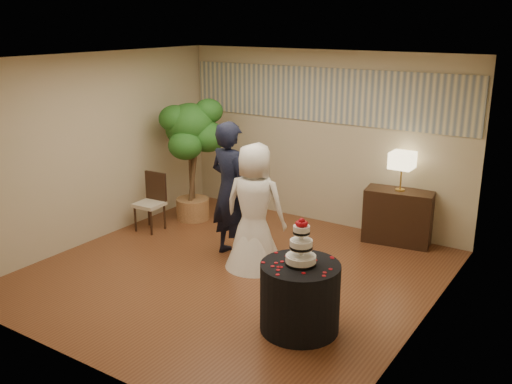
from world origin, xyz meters
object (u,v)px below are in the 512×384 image
Objects in this scene: console at (398,217)px; table_lamp at (401,172)px; groom at (230,190)px; side_chair at (149,203)px; bride at (255,206)px; cake_table at (300,297)px; ficus_tree at (191,159)px; wedding_cake at (301,242)px.

table_lamp is at bearing 0.00° from console.
groom is 2.10× the size of side_chair.
bride is 2.00× the size of cake_table.
ficus_tree is (-1.94, 1.04, 0.17)m from bride.
side_chair is (-3.48, 1.36, 0.08)m from cake_table.
bride is at bearing -28.25° from ficus_tree.
groom is at bearing -28.36° from bride.
bride reaches higher than wedding_cake.
bride is at bearing 139.76° from cake_table.
wedding_cake is 0.25× the size of ficus_tree.
table_lamp is (1.33, 1.90, 0.25)m from bride.
cake_table is at bearing -90.08° from table_lamp.
ficus_tree is at bearing -173.89° from console.
bride is 2.20m from ficus_tree.
console is (0.00, 3.02, -0.62)m from wedding_cake.
cake_table is 3.11m from table_lamp.
cake_table is 0.93× the size of side_chair.
ficus_tree is at bearing -40.44° from bride.
side_chair is (-1.66, 0.10, -0.51)m from groom.
cake_table is at bearing -24.13° from side_chair.
side_chair is at bearing 9.99° from groom.
cake_table is at bearing -98.76° from console.
wedding_cake is 3.78m from side_chair.
groom is 2.25× the size of cake_table.
side_chair is (-3.49, -1.66, -0.65)m from table_lamp.
console reaches higher than cake_table.
cake_table is (1.32, -1.12, -0.48)m from bride.
side_chair is (-3.48, 1.36, -0.57)m from wedding_cake.
groom reaches higher than console.
ficus_tree is (-3.26, 2.16, 0.65)m from cake_table.
wedding_cake is at bearing -90.08° from table_lamp.
ficus_tree is at bearing -165.21° from table_lamp.
table_lamp is (0.00, 3.02, 0.73)m from cake_table.
bride is (0.50, -0.15, -0.11)m from groom.
groom is 1.74m from side_chair.
console is at bearing 89.92° from cake_table.
ficus_tree is at bearing 146.47° from wedding_cake.
table_lamp reaches higher than console.
ficus_tree reaches higher than cake_table.
table_lamp reaches higher than cake_table.
table_lamp is (1.83, 1.76, 0.14)m from groom.
side_chair is (-2.16, 0.24, -0.40)m from bride.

